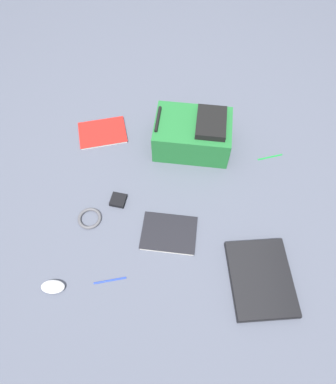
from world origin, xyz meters
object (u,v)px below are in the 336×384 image
backpack (193,134)px  earbud_pouch (118,200)px  laptop (261,278)px  book_red (169,233)px  cable_coil (90,218)px  pen_black (110,280)px  book_manual (102,133)px  pen_blue (270,157)px  computer_mouse (53,287)px

backpack → earbud_pouch: (-0.38, 0.36, -0.08)m
backpack → earbud_pouch: 0.53m
laptop → earbud_pouch: 0.77m
book_red → cable_coil: book_red is taller
pen_black → earbud_pouch: bearing=2.4°
book_manual → pen_blue: book_manual is taller
computer_mouse → earbud_pouch: size_ratio=1.40×
backpack → book_red: bearing=170.0°
computer_mouse → earbud_pouch: bearing=-27.9°
cable_coil → pen_black: size_ratio=0.80×
laptop → earbud_pouch: bearing=62.4°
laptop → book_manual: bearing=46.5°
book_manual → cable_coil: bearing=-177.4°
book_red → laptop: bearing=-114.8°
pen_black → earbud_pouch: (0.41, 0.02, 0.01)m
pen_blue → backpack: bearing=82.3°
book_red → cable_coil: 0.40m
pen_black → computer_mouse: bearing=101.1°
backpack → pen_black: (-0.79, 0.35, -0.09)m
backpack → book_manual: size_ratio=1.37×
pen_black → laptop: bearing=-86.0°
book_manual → backpack: bearing=-95.8°
pen_black → earbud_pouch: size_ratio=1.94×
laptop → book_manual: size_ratio=1.27×
earbud_pouch → book_manual: bearing=19.1°
book_red → computer_mouse: 0.57m
backpack → cable_coil: (-0.49, 0.49, -0.09)m
backpack → laptop: size_ratio=1.08×
laptop → pen_blue: 0.69m
pen_black → pen_blue: size_ratio=1.02×
backpack → cable_coil: 0.70m
book_red → book_manual: bearing=34.8°
book_manual → cable_coil: size_ratio=2.63×
pen_blue → earbud_pouch: size_ratio=1.91×
book_manual → computer_mouse: (-0.89, 0.07, 0.01)m
pen_black → earbud_pouch: 0.41m
book_red → pen_blue: book_red is taller
cable_coil → earbud_pouch: earbud_pouch is taller
book_manual → pen_black: size_ratio=2.11×
book_red → cable_coil: size_ratio=2.32×
book_manual → pen_blue: (-0.11, -0.94, -0.00)m
laptop → pen_black: (-0.05, 0.67, -0.01)m
book_red → computer_mouse: computer_mouse is taller
book_red → earbud_pouch: bearing=58.2°
backpack → book_manual: backpack is taller
book_manual → pen_blue: 0.95m
backpack → laptop: backpack is taller
laptop → pen_blue: bearing=-8.8°
laptop → pen_blue: (0.68, -0.11, -0.01)m
cable_coil → pen_black: bearing=-154.1°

